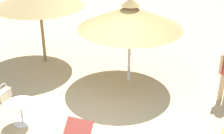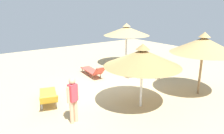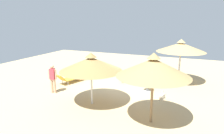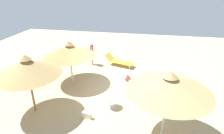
% 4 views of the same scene
% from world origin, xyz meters
% --- Properties ---
extents(ground, '(24.00, 24.00, 0.10)m').
position_xyz_m(ground, '(0.00, 0.00, -0.05)').
color(ground, tan).
extents(parasol_umbrella_far_right, '(2.87, 2.87, 2.46)m').
position_xyz_m(parasol_umbrella_far_right, '(-0.20, -1.80, 1.94)').
color(parasol_umbrella_far_right, white).
rests_on(parasol_umbrella_far_right, ground).
extents(parasol_umbrella_edge, '(2.76, 2.76, 2.74)m').
position_xyz_m(parasol_umbrella_edge, '(2.74, -2.42, 2.20)').
color(parasol_umbrella_edge, olive).
rests_on(parasol_umbrella_edge, ground).
extents(parasol_umbrella_center, '(2.94, 2.94, 2.76)m').
position_xyz_m(parasol_umbrella_center, '(3.25, 3.17, 2.27)').
color(parasol_umbrella_center, '#B2B2B7').
rests_on(parasol_umbrella_center, ground).
extents(lounge_chair_near_right, '(1.22, 2.12, 0.72)m').
position_xyz_m(lounge_chair_near_right, '(-3.00, 0.53, 0.33)').
color(lounge_chair_near_right, gold).
rests_on(lounge_chair_near_right, ground).
extents(lounge_chair_far_left, '(0.77, 2.23, 0.79)m').
position_xyz_m(lounge_chair_far_left, '(0.25, 2.43, 0.35)').
color(lounge_chair_far_left, '#CC4C3F').
rests_on(lounge_chair_far_left, ground).
extents(person_standing_front, '(0.44, 0.27, 1.57)m').
position_xyz_m(person_standing_front, '(-2.83, -1.34, 0.88)').
color(person_standing_front, tan).
rests_on(person_standing_front, ground).
extents(handbag, '(0.23, 0.43, 0.47)m').
position_xyz_m(handbag, '(2.78, 0.04, 0.16)').
color(handbag, beige).
rests_on(handbag, ground).
extents(side_table_round, '(0.61, 0.61, 0.58)m').
position_xyz_m(side_table_round, '(1.81, 0.88, 0.40)').
color(side_table_round, silver).
rests_on(side_table_round, ground).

